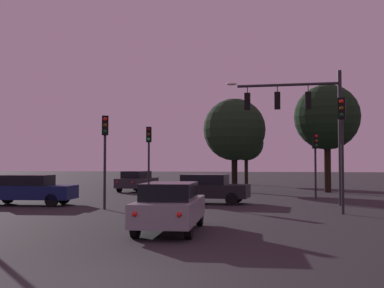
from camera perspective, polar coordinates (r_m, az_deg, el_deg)
ground_plane at (r=33.00m, az=5.37°, el=-5.92°), size 168.00×168.00×0.00m
traffic_signal_mast_arm at (r=25.62m, az=12.86°, el=3.58°), size 5.85×0.47×6.81m
traffic_light_corner_left at (r=21.29m, az=17.14°, el=1.33°), size 0.34×0.38×4.86m
traffic_light_corner_right at (r=28.44m, az=-5.08°, el=-0.46°), size 0.34×0.37×4.23m
traffic_light_median at (r=29.62m, az=14.24°, el=-0.93°), size 0.37×0.39×3.88m
traffic_light_far_side at (r=22.77m, az=-10.14°, el=0.13°), size 0.37×0.39×4.31m
car_nearside_lane at (r=15.26m, az=-2.56°, el=-7.25°), size 1.97×4.55×1.52m
car_crossing_left at (r=25.75m, az=1.78°, el=-5.19°), size 4.45×2.18×1.52m
car_crossing_right at (r=26.01m, az=-18.61°, el=-5.05°), size 4.77×2.26×1.52m
car_far_lane at (r=36.50m, az=-6.46°, el=-4.31°), size 2.31×4.39×1.52m
tree_behind_sign at (r=36.76m, az=15.51°, el=3.01°), size 4.75×4.75×7.84m
tree_left_far at (r=36.39m, az=4.97°, el=1.66°), size 4.62×4.62×6.92m
tree_center_horizon at (r=47.58m, az=6.35°, el=0.07°), size 3.37×3.37×5.73m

